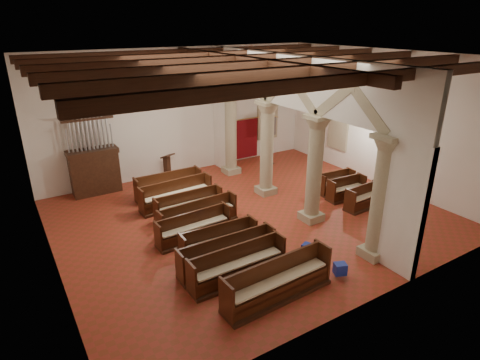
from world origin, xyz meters
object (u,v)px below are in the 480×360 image
object	(u,v)px
aisle_pew_0	(363,200)
nave_pew_0	(278,286)
pipe_organ	(94,163)
lectern	(167,170)
processional_banner	(271,148)

from	to	relation	value
aisle_pew_0	nave_pew_0	bearing A→B (deg)	-159.75
pipe_organ	lectern	bearing A→B (deg)	-6.75
pipe_organ	nave_pew_0	world-z (taller)	pipe_organ
pipe_organ	processional_banner	world-z (taller)	pipe_organ
pipe_organ	nave_pew_0	xyz separation A→B (m)	(2.43, -10.04, -0.99)
lectern	nave_pew_0	distance (m)	9.70
pipe_organ	nave_pew_0	bearing A→B (deg)	-76.40
pipe_organ	lectern	xyz separation A→B (m)	(3.19, -0.38, -0.80)
nave_pew_0	aisle_pew_0	xyz separation A→B (m)	(6.38, 2.74, -0.05)
processional_banner	aisle_pew_0	bearing A→B (deg)	-105.54
lectern	nave_pew_0	xyz separation A→B (m)	(-0.76, -9.67, -0.19)
processional_banner	aisle_pew_0	world-z (taller)	processional_banner
nave_pew_0	aisle_pew_0	bearing A→B (deg)	20.91
lectern	aisle_pew_0	xyz separation A→B (m)	(5.62, -6.93, -0.25)
processional_banner	nave_pew_0	world-z (taller)	processional_banner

